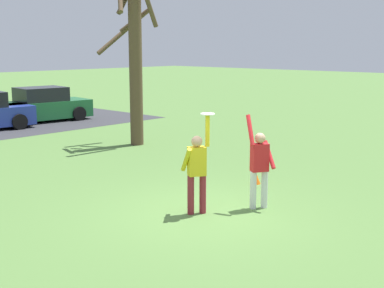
# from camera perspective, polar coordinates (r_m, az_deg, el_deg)

# --- Properties ---
(ground_plane) EXTENTS (120.00, 120.00, 0.00)m
(ground_plane) POSITION_cam_1_polar(r_m,az_deg,el_deg) (10.97, 1.36, -7.63)
(ground_plane) COLOR #567F3D
(person_catcher) EXTENTS (0.58, 0.53, 2.08)m
(person_catcher) POSITION_cam_1_polar(r_m,az_deg,el_deg) (10.71, 0.53, -2.63)
(person_catcher) COLOR maroon
(person_catcher) RESTS_ON ground_plane
(person_defender) EXTENTS (0.65, 0.62, 2.04)m
(person_defender) POSITION_cam_1_polar(r_m,az_deg,el_deg) (11.17, 7.41, -2.17)
(person_defender) COLOR silver
(person_defender) RESTS_ON ground_plane
(frisbee_disc) EXTENTS (0.29, 0.29, 0.02)m
(frisbee_disc) POSITION_cam_1_polar(r_m,az_deg,el_deg) (10.57, 1.72, 3.32)
(frisbee_disc) COLOR white
(frisbee_disc) RESTS_ON person_catcher
(parked_car_green) EXTENTS (4.27, 2.37, 1.59)m
(parked_car_green) POSITION_cam_1_polar(r_m,az_deg,el_deg) (25.24, -15.94, 4.07)
(parked_car_green) COLOR #1E6633
(parked_car_green) RESTS_ON ground_plane
(bare_tree_tall) EXTENTS (1.99, 1.86, 6.26)m
(bare_tree_tall) POSITION_cam_1_polar(r_m,az_deg,el_deg) (18.39, -6.28, 9.30)
(bare_tree_tall) COLOR brown
(bare_tree_tall) RESTS_ON ground_plane
(field_cone_orange) EXTENTS (0.26, 0.26, 0.32)m
(field_cone_orange) POSITION_cam_1_polar(r_m,az_deg,el_deg) (13.34, 6.98, -3.67)
(field_cone_orange) COLOR orange
(field_cone_orange) RESTS_ON ground_plane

